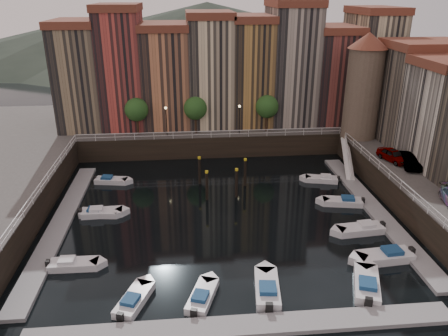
{
  "coord_description": "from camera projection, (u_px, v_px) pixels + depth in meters",
  "views": [
    {
      "loc": [
        -3.52,
        -40.51,
        21.77
      ],
      "look_at": [
        0.64,
        4.0,
        3.42
      ],
      "focal_mm": 35.0,
      "sensor_mm": 36.0,
      "label": 1
    }
  ],
  "objects": [
    {
      "name": "dock_right",
      "position": [
        374.0,
        209.0,
        46.29
      ],
      "size": [
        2.0,
        28.0,
        0.35
      ],
      "primitive_type": "cube",
      "color": "gray",
      "rests_on": "ground"
    },
    {
      "name": "car_b",
      "position": [
        410.0,
        161.0,
        49.29
      ],
      "size": [
        2.71,
        4.89,
        1.53
      ],
      "primitive_type": "imported",
      "rotation": [
        0.0,
        0.0,
        -0.25
      ],
      "color": "gray",
      "rests_on": "quay_right"
    },
    {
      "name": "dock_near",
      "position": [
        243.0,
        326.0,
        30.16
      ],
      "size": [
        30.0,
        2.0,
        0.35
      ],
      "primitive_type": "cube",
      "color": "gray",
      "rests_on": "ground"
    },
    {
      "name": "corner_tower",
      "position": [
        364.0,
        85.0,
        57.09
      ],
      "size": [
        5.2,
        5.2,
        13.8
      ],
      "color": "#6B5B4C",
      "rests_on": "quay_right"
    },
    {
      "name": "gangway",
      "position": [
        347.0,
        157.0,
        55.84
      ],
      "size": [
        2.78,
        8.32,
        3.73
      ],
      "color": "white",
      "rests_on": "ground"
    },
    {
      "name": "mooring_pilings",
      "position": [
        222.0,
        178.0,
        50.12
      ],
      "size": [
        5.71,
        4.72,
        3.78
      ],
      "color": "black",
      "rests_on": "ground"
    },
    {
      "name": "far_terrace",
      "position": [
        230.0,
        69.0,
        63.65
      ],
      "size": [
        48.7,
        10.3,
        17.5
      ],
      "color": "#827053",
      "rests_on": "quay_far"
    },
    {
      "name": "car_a",
      "position": [
        393.0,
        156.0,
        50.89
      ],
      "size": [
        2.88,
        4.64,
        1.47
      ],
      "primitive_type": "imported",
      "rotation": [
        0.0,
        0.0,
        0.28
      ],
      "color": "gray",
      "rests_on": "quay_right"
    },
    {
      "name": "dock_left",
      "position": [
        61.0,
        223.0,
        43.5
      ],
      "size": [
        2.0,
        28.0,
        0.35
      ],
      "primitive_type": "cube",
      "color": "gray",
      "rests_on": "ground"
    },
    {
      "name": "boat_right_1",
      "position": [
        361.0,
        229.0,
        42.02
      ],
      "size": [
        4.82,
        2.13,
        1.09
      ],
      "rotation": [
        0.0,
        0.0,
        3.23
      ],
      "color": "silver",
      "rests_on": "ground"
    },
    {
      "name": "mountains",
      "position": [
        197.0,
        34.0,
        144.34
      ],
      "size": [
        145.0,
        100.0,
        18.0
      ],
      "color": "#2D382D",
      "rests_on": "ground"
    },
    {
      "name": "boat_near_1",
      "position": [
        202.0,
        297.0,
        32.8
      ],
      "size": [
        2.82,
        4.41,
        0.99
      ],
      "rotation": [
        0.0,
        0.0,
        1.24
      ],
      "color": "silver",
      "rests_on": "ground"
    },
    {
      "name": "boat_left_2",
      "position": [
        98.0,
        213.0,
        45.16
      ],
      "size": [
        4.23,
        1.95,
        0.95
      ],
      "rotation": [
        0.0,
        0.0,
        -0.12
      ],
      "color": "silver",
      "rests_on": "ground"
    },
    {
      "name": "railings",
      "position": [
        218.0,
        162.0,
        48.94
      ],
      "size": [
        36.08,
        34.04,
        0.52
      ],
      "color": "white",
      "rests_on": "ground"
    },
    {
      "name": "boat_near_3",
      "position": [
        367.0,
        285.0,
        34.05
      ],
      "size": [
        3.35,
        5.19,
        1.17
      ],
      "rotation": [
        0.0,
        0.0,
        1.23
      ],
      "color": "silver",
      "rests_on": "ground"
    },
    {
      "name": "boat_right_0",
      "position": [
        386.0,
        256.0,
        37.69
      ],
      "size": [
        5.23,
        2.28,
        1.18
      ],
      "rotation": [
        0.0,
        0.0,
        3.23
      ],
      "color": "silver",
      "rests_on": "ground"
    },
    {
      "name": "boat_left_4",
      "position": [
        111.0,
        180.0,
        52.83
      ],
      "size": [
        4.21,
        2.11,
        0.94
      ],
      "rotation": [
        0.0,
        0.0,
        -0.17
      ],
      "color": "silver",
      "rests_on": "ground"
    },
    {
      "name": "boat_near_0",
      "position": [
        134.0,
        300.0,
        32.42
      ],
      "size": [
        2.96,
        4.46,
        1.01
      ],
      "rotation": [
        0.0,
        0.0,
        1.21
      ],
      "color": "silver",
      "rests_on": "ground"
    },
    {
      "name": "boat_near_2",
      "position": [
        267.0,
        289.0,
        33.56
      ],
      "size": [
        2.4,
        5.12,
        1.15
      ],
      "rotation": [
        0.0,
        0.0,
        1.45
      ],
      "color": "silver",
      "rests_on": "ground"
    },
    {
      "name": "boat_right_4",
      "position": [
        322.0,
        179.0,
        53.2
      ],
      "size": [
        4.21,
        2.37,
        0.94
      ],
      "rotation": [
        0.0,
        0.0,
        2.9
      ],
      "color": "silver",
      "rests_on": "ground"
    },
    {
      "name": "street_lamps",
      "position": [
        203.0,
        115.0,
        59.4
      ],
      "size": [
        10.36,
        0.36,
        4.18
      ],
      "color": "black",
      "rests_on": "quay_far"
    },
    {
      "name": "boat_right_2",
      "position": [
        343.0,
        202.0,
        47.49
      ],
      "size": [
        4.56,
        2.37,
        1.02
      ],
      "rotation": [
        0.0,
        0.0,
        2.95
      ],
      "color": "silver",
      "rests_on": "ground"
    },
    {
      "name": "ground",
      "position": [
        221.0,
        213.0,
        45.88
      ],
      "size": [
        200.0,
        200.0,
        0.0
      ],
      "primitive_type": "plane",
      "color": "black",
      "rests_on": "ground"
    },
    {
      "name": "quay_far",
      "position": [
        207.0,
        127.0,
        69.26
      ],
      "size": [
        80.0,
        20.0,
        3.0
      ],
      "primitive_type": "cube",
      "color": "black",
      "rests_on": "ground"
    },
    {
      "name": "promenade_trees",
      "position": [
        200.0,
        108.0,
        60.03
      ],
      "size": [
        21.2,
        3.2,
        5.2
      ],
      "color": "black",
      "rests_on": "quay_far"
    },
    {
      "name": "boat_left_1",
      "position": [
        73.0,
        264.0,
        36.69
      ],
      "size": [
        4.31,
        1.62,
        0.99
      ],
      "rotation": [
        0.0,
        0.0,
        -0.01
      ],
      "color": "silver",
      "rests_on": "ground"
    },
    {
      "name": "boat_left_3",
      "position": [
        101.0,
        212.0,
        45.19
      ],
      "size": [
        4.41,
        1.8,
        1.0
      ],
      "rotation": [
        0.0,
        0.0,
        0.05
      ],
      "color": "silver",
      "rests_on": "ground"
    }
  ]
}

